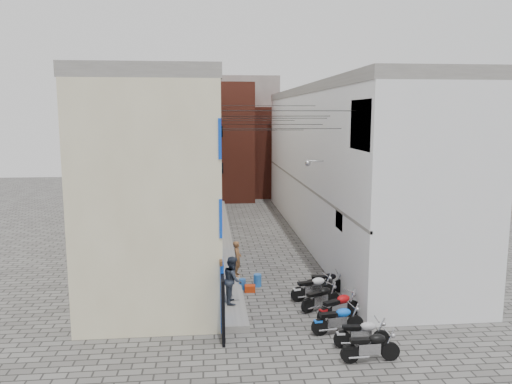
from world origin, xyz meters
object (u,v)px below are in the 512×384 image
object	(u,v)px
motorcycle_d	(339,305)
motorcycle_e	(321,297)
motorcycle_a	(370,345)
motorcycle_g	(326,281)
person_a	(237,259)
motorcycle_b	(362,332)
water_jug_near	(242,284)
motorcycle_f	(313,286)
motorcycle_c	(338,318)
red_crate	(250,288)
water_jug_far	(258,280)
person_b	(233,280)

from	to	relation	value
motorcycle_d	motorcycle_e	world-z (taller)	motorcycle_d
motorcycle_a	motorcycle_g	xyz separation A→B (m)	(0.07, 5.97, -0.03)
motorcycle_g	person_a	bearing A→B (deg)	-109.90
motorcycle_b	water_jug_near	xyz separation A→B (m)	(-3.41, 5.73, -0.30)
motorcycle_f	motorcycle_b	bearing A→B (deg)	-3.90
motorcycle_b	motorcycle_g	world-z (taller)	motorcycle_b
motorcycle_c	motorcycle_d	size ratio (longest dim) A/B	0.97
motorcycle_b	red_crate	distance (m)	6.26
red_crate	motorcycle_g	bearing A→B (deg)	-6.73
water_jug_near	red_crate	world-z (taller)	water_jug_near
water_jug_far	person_a	bearing A→B (deg)	137.98
motorcycle_f	red_crate	xyz separation A→B (m)	(-2.45, 1.17, -0.42)
red_crate	motorcycle_d	bearing A→B (deg)	-47.55
motorcycle_a	person_a	bearing A→B (deg)	-156.97
motorcycle_g	motorcycle_c	bearing A→B (deg)	-1.56
motorcycle_d	water_jug_near	world-z (taller)	motorcycle_d
motorcycle_a	motorcycle_g	world-z (taller)	motorcycle_a
motorcycle_a	motorcycle_f	size ratio (longest dim) A/B	0.96
motorcycle_f	water_jug_far	world-z (taller)	motorcycle_f
motorcycle_a	motorcycle_b	bearing A→B (deg)	176.62
motorcycle_d	person_b	xyz separation A→B (m)	(-3.76, 1.46, 0.60)
motorcycle_b	motorcycle_f	bearing A→B (deg)	-167.96
motorcycle_f	water_jug_far	bearing A→B (deg)	-143.91
motorcycle_g	red_crate	size ratio (longest dim) A/B	3.94
motorcycle_b	water_jug_near	world-z (taller)	motorcycle_b
person_b	red_crate	size ratio (longest dim) A/B	4.12
motorcycle_d	red_crate	distance (m)	4.39
motorcycle_b	motorcycle_c	distance (m)	1.20
motorcycle_b	motorcycle_c	world-z (taller)	motorcycle_c
person_b	motorcycle_a	bearing A→B (deg)	-138.23
person_b	water_jug_near	bearing A→B (deg)	-12.44
motorcycle_d	person_a	distance (m)	5.75
person_b	motorcycle_b	bearing A→B (deg)	-131.60
motorcycle_g	water_jug_near	world-z (taller)	motorcycle_g
motorcycle_d	motorcycle_f	world-z (taller)	same
motorcycle_c	person_b	bearing A→B (deg)	-134.47
motorcycle_a	person_b	bearing A→B (deg)	-141.14
motorcycle_d	motorcycle_a	bearing A→B (deg)	-23.88
motorcycle_a	red_crate	distance (m)	7.06
motorcycle_f	person_a	xyz separation A→B (m)	(-2.90, 2.56, 0.49)
motorcycle_d	motorcycle_g	xyz separation A→B (m)	(0.20, 2.85, -0.06)
motorcycle_b	motorcycle_c	size ratio (longest dim) A/B	0.97
motorcycle_c	motorcycle_d	bearing A→B (deg)	155.46
motorcycle_b	motorcycle_e	bearing A→B (deg)	-166.22
person_a	person_b	bearing A→B (deg)	-177.16
motorcycle_g	red_crate	world-z (taller)	motorcycle_g
motorcycle_a	motorcycle_g	distance (m)	5.97
motorcycle_g	person_b	bearing A→B (deg)	-64.46
motorcycle_d	motorcycle_g	distance (m)	2.86
motorcycle_d	water_jug_far	world-z (taller)	motorcycle_d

